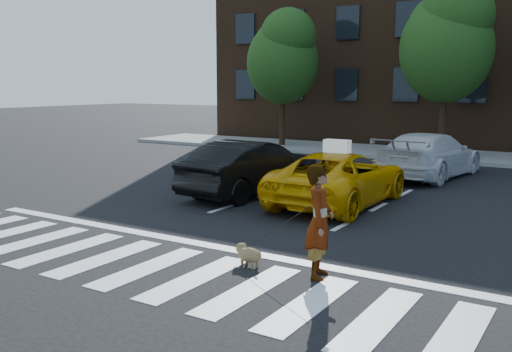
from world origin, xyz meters
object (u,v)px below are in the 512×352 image
Objects in this scene: taxi at (340,178)px; woman at (319,222)px; tree_mid at (448,38)px; white_suv at (430,155)px; tree_left at (283,54)px; dog at (248,254)px; black_sedan at (251,168)px.

woman is at bearing 110.79° from taxi.
white_suv is (0.87, -5.10, -4.11)m from tree_mid.
taxi is 0.95× the size of white_suv.
white_suv is at bearing -31.35° from tree_left.
dog is at bearing 97.89° from taxi.
tree_mid is 6.61m from white_suv.
dog is (3.34, -5.37, -0.54)m from black_sedan.
tree_left reaches higher than taxi.
woman reaches higher than black_sedan.
white_suv is 10.87m from woman.
woman reaches higher than dog.
tree_mid reaches higher than taxi.
tree_mid is at bearing -0.00° from tree_left.
woman is 1.45m from dog.
tree_mid is 16.69m from dog.
tree_left is 10.47m from white_suv.
tree_mid is 1.40× the size of white_suv.
woman reaches higher than taxi.
white_suv is (0.78, 5.47, 0.06)m from taxi.
tree_mid is 1.46× the size of taxi.
taxi is at bearing 88.34° from white_suv.
woman is at bearing 136.94° from black_sedan.
white_suv is at bearing -10.75° from woman.
taxi is (7.58, -10.57, -3.77)m from tree_left.
white_suv reaches higher than taxi.
black_sedan reaches higher than dog.
taxi is 1.07× the size of black_sedan.
tree_left is 7.51m from tree_mid.
black_sedan is at bearing 64.97° from white_suv.
dog is at bearing 127.58° from black_sedan.
tree_left is at bearing -59.32° from black_sedan.
black_sedan is (-2.62, -0.08, 0.08)m from taxi.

